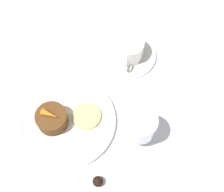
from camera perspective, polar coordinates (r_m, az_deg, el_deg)
ground_plane at (r=0.82m, az=-6.79°, el=-6.27°), size 3.00×3.00×0.00m
dinner_plate at (r=0.82m, az=-8.14°, el=-4.57°), size 0.25×0.25×0.01m
saucer at (r=0.91m, az=3.01°, el=7.61°), size 0.16×0.16×0.01m
coffee_cup at (r=0.88m, az=3.03°, el=8.77°), size 0.11×0.09×0.06m
spoon at (r=0.88m, az=2.07°, el=5.14°), size 0.07×0.09×0.00m
wine_glass at (r=0.75m, az=5.26°, el=-5.54°), size 0.08×0.08×0.10m
fork at (r=0.90m, az=-3.26°, el=5.72°), size 0.02×0.17×0.01m
dessert_cake at (r=0.80m, az=-10.93°, el=-4.12°), size 0.08×0.08×0.04m
carrot_garnish at (r=0.78m, az=-11.31°, el=-3.29°), size 0.03×0.05×0.02m
pineapple_slice at (r=0.81m, az=-4.67°, el=-3.67°), size 0.07×0.07×0.01m
chocolate_truffle at (r=0.77m, az=-2.61°, el=-15.34°), size 0.03×0.03×0.03m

